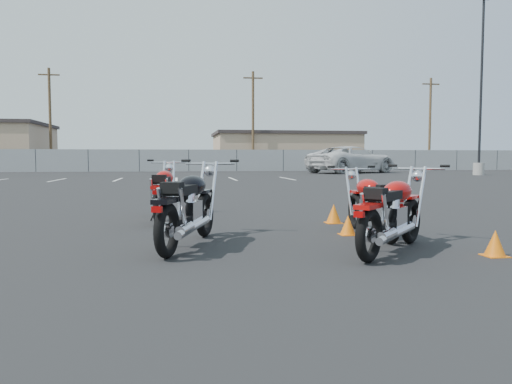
{
  "coord_description": "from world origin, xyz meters",
  "views": [
    {
      "loc": [
        -0.95,
        -6.69,
        1.17
      ],
      "look_at": [
        0.2,
        0.6,
        0.65
      ],
      "focal_mm": 35.0,
      "sensor_mm": 36.0,
      "label": 1
    }
  ],
  "objects": [
    {
      "name": "white_van",
      "position": [
        11.85,
        28.77,
        1.56
      ],
      "size": [
        6.54,
        8.8,
        3.11
      ],
      "primitive_type": "imported",
      "rotation": [
        0.0,
        0.0,
        2.03
      ],
      "color": "silver",
      "rests_on": "ground"
    },
    {
      "name": "motorcycle_rear_red",
      "position": [
        1.89,
        0.28,
        0.47
      ],
      "size": [
        0.81,
        2.1,
        1.03
      ],
      "color": "black",
      "rests_on": "ground"
    },
    {
      "name": "utility_pole_d",
      "position": [
        24.0,
        40.0,
        4.69
      ],
      "size": [
        1.8,
        0.24,
        9.0
      ],
      "color": "#4B3723",
      "rests_on": "ground"
    },
    {
      "name": "motorcycle_third_red",
      "position": [
        1.64,
        -0.97,
        0.49
      ],
      "size": [
        1.79,
        1.86,
        1.07
      ],
      "color": "black",
      "rests_on": "ground"
    },
    {
      "name": "training_cone_far",
      "position": [
        2.74,
        -1.39,
        0.15
      ],
      "size": [
        0.26,
        0.26,
        0.31
      ],
      "color": "orange",
      "rests_on": "ground"
    },
    {
      "name": "utility_pole_c",
      "position": [
        6.0,
        39.0,
        4.69
      ],
      "size": [
        1.8,
        0.24,
        9.0
      ],
      "color": "#4B3723",
      "rests_on": "ground"
    },
    {
      "name": "parking_line_stripes",
      "position": [
        -2.5,
        20.0,
        0.0
      ],
      "size": [
        15.12,
        4.0,
        0.01
      ],
      "color": "silver",
      "rests_on": "ground"
    },
    {
      "name": "chainlink_fence",
      "position": [
        -0.0,
        35.0,
        0.9
      ],
      "size": [
        80.06,
        0.06,
        1.8
      ],
      "color": "gray",
      "rests_on": "ground"
    },
    {
      "name": "ground",
      "position": [
        0.0,
        0.0,
        0.0
      ],
      "size": [
        120.0,
        120.0,
        0.0
      ],
      "primitive_type": "plane",
      "color": "black",
      "rests_on": "ground"
    },
    {
      "name": "utility_pole_b",
      "position": [
        -12.0,
        40.0,
        4.69
      ],
      "size": [
        1.8,
        0.24,
        9.0
      ],
      "color": "#4B3723",
      "rests_on": "ground"
    },
    {
      "name": "motorcycle_second_black",
      "position": [
        -0.81,
        -0.17,
        0.52
      ],
      "size": [
        1.22,
        2.28,
        1.13
      ],
      "color": "black",
      "rests_on": "ground"
    },
    {
      "name": "light_pole_east",
      "position": [
        18.57,
        23.29,
        3.06
      ],
      "size": [
        0.8,
        0.7,
        11.4
      ],
      "color": "#989590",
      "rests_on": "ground"
    },
    {
      "name": "training_cone_extra",
      "position": [
        1.78,
        1.76,
        0.17
      ],
      "size": [
        0.28,
        0.28,
        0.34
      ],
      "color": "orange",
      "rests_on": "ground"
    },
    {
      "name": "training_cone_near",
      "position": [
        1.57,
        0.44,
        0.15
      ],
      "size": [
        0.25,
        0.25,
        0.3
      ],
      "color": "orange",
      "rests_on": "ground"
    },
    {
      "name": "motorcycle_front_red",
      "position": [
        -1.2,
        2.65,
        0.51
      ],
      "size": [
        0.89,
        2.29,
        1.12
      ],
      "color": "black",
      "rests_on": "ground"
    },
    {
      "name": "tan_building_east",
      "position": [
        10.0,
        44.0,
        1.86
      ],
      "size": [
        14.4,
        9.4,
        3.7
      ],
      "color": "tan",
      "rests_on": "ground"
    }
  ]
}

